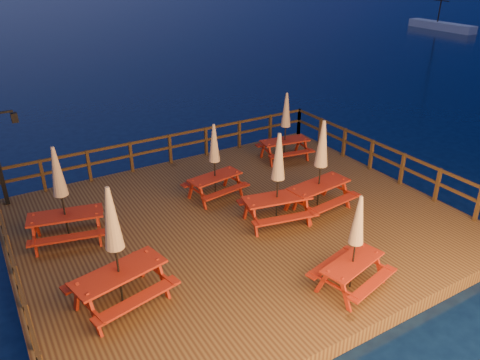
{
  "coord_description": "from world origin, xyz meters",
  "views": [
    {
      "loc": [
        -5.91,
        -9.92,
        7.35
      ],
      "look_at": [
        0.41,
        0.6,
        1.37
      ],
      "focal_mm": 35.0,
      "sensor_mm": 36.0,
      "label": 1
    }
  ],
  "objects": [
    {
      "name": "picnic_table_3",
      "position": [
        0.14,
        1.66,
        1.65
      ],
      "size": [
        1.87,
        1.61,
        2.41
      ],
      "rotation": [
        0.0,
        0.0,
        0.14
      ],
      "color": "maroon",
      "rests_on": "deck"
    },
    {
      "name": "picnic_table_1",
      "position": [
        3.76,
        2.99,
        1.71
      ],
      "size": [
        1.97,
        1.71,
        2.52
      ],
      "rotation": [
        0.0,
        0.0,
        -0.15
      ],
      "color": "maroon",
      "rests_on": "deck"
    },
    {
      "name": "picnic_table_6",
      "position": [
        -3.97,
        -1.69,
        1.89
      ],
      "size": [
        2.32,
        2.05,
        2.87
      ],
      "rotation": [
        0.0,
        0.0,
        0.23
      ],
      "color": "maroon",
      "rests_on": "deck"
    },
    {
      "name": "deck_piles",
      "position": [
        0.0,
        0.0,
        -0.3
      ],
      "size": [
        11.44,
        9.44,
        1.4
      ],
      "color": "#32200F",
      "rests_on": "ground"
    },
    {
      "name": "picnic_table_0",
      "position": [
        0.9,
        -0.59,
        1.8
      ],
      "size": [
        2.17,
        1.91,
        2.7
      ],
      "rotation": [
        0.0,
        0.0,
        -0.21
      ],
      "color": "maroon",
      "rests_on": "deck"
    },
    {
      "name": "railing",
      "position": [
        0.0,
        1.78,
        1.16
      ],
      "size": [
        11.8,
        9.75,
        1.1
      ],
      "color": "#32200F",
      "rests_on": "deck"
    },
    {
      "name": "lamp_post",
      "position": [
        -5.39,
        4.55,
        2.2
      ],
      "size": [
        0.85,
        0.18,
        3.0
      ],
      "color": "black",
      "rests_on": "deck"
    },
    {
      "name": "sailboat",
      "position": [
        38.61,
        23.11,
        0.38
      ],
      "size": [
        1.59,
        7.72,
        11.41
      ],
      "rotation": [
        0.0,
        0.0,
        -0.04
      ],
      "color": "silver",
      "rests_on": "ground"
    },
    {
      "name": "deck",
      "position": [
        0.0,
        0.0,
        0.2
      ],
      "size": [
        12.0,
        10.0,
        0.4
      ],
      "primitive_type": "cube",
      "color": "#432815",
      "rests_on": "ground"
    },
    {
      "name": "ground",
      "position": [
        0.0,
        0.0,
        0.0
      ],
      "size": [
        500.0,
        500.0,
        0.0
      ],
      "primitive_type": "plane",
      "color": "#051133",
      "rests_on": "ground"
    },
    {
      "name": "picnic_table_5",
      "position": [
        2.4,
        -0.59,
        1.85
      ],
      "size": [
        2.11,
        1.81,
        2.79
      ],
      "rotation": [
        0.0,
        0.0,
        0.11
      ],
      "color": "maroon",
      "rests_on": "deck"
    },
    {
      "name": "picnic_table_2",
      "position": [
        0.7,
        -3.84,
        1.63
      ],
      "size": [
        1.93,
        1.72,
        2.37
      ],
      "rotation": [
        0.0,
        0.0,
        0.24
      ],
      "color": "maroon",
      "rests_on": "deck"
    },
    {
      "name": "picnic_table_4",
      "position": [
        -4.39,
        1.47,
        1.8
      ],
      "size": [
        2.2,
        1.95,
        2.7
      ],
      "rotation": [
        0.0,
        0.0,
        -0.24
      ],
      "color": "maroon",
      "rests_on": "deck"
    }
  ]
}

